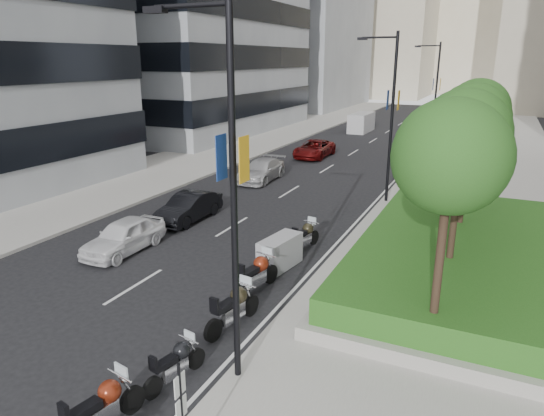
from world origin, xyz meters
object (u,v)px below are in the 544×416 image
Objects in this scene: motorcycle_2 at (176,363)px; car_b at (189,207)px; motorcycle_3 at (234,307)px; car_d at (314,149)px; motorcycle_6 at (305,236)px; motorcycle_5 at (280,253)px; motorcycle_1 at (101,409)px; car_c at (261,170)px; delivery_van at (361,123)px; lamp_post_0 at (227,182)px; motorcycle_4 at (256,274)px; lamp_post_1 at (389,110)px; car_a at (124,236)px; lamp_post_2 at (434,91)px; parking_sign at (182,412)px.

car_b is at bearing 44.18° from motorcycle_2.
car_d is at bearing 24.69° from motorcycle_3.
motorcycle_5 is at bearing -173.68° from motorcycle_6.
car_d is (-6.41, 30.48, 0.08)m from motorcycle_1.
car_b reaches higher than motorcycle_5.
car_c reaches higher than motorcycle_5.
delivery_van is (-7.17, 41.11, 0.29)m from motorcycle_3.
lamp_post_0 is 5.03m from motorcycle_3.
delivery_van is (-6.75, 38.79, 0.28)m from motorcycle_4.
motorcycle_6 is at bearing -71.15° from car_d.
motorcycle_6 is 0.45× the size of delivery_van.
motorcycle_4 is (-1.55, -12.56, -4.41)m from lamp_post_1.
motorcycle_1 is 1.05× the size of motorcycle_6.
delivery_van is (-0.16, 37.83, 0.25)m from car_a.
motorcycle_3 is 2.36m from motorcycle_4.
car_c reaches higher than motorcycle_3.
car_c is at bearing 35.89° from motorcycle_4.
motorcycle_4 is 0.51× the size of delivery_van.
lamp_post_1 is 1.88× the size of delivery_van.
delivery_van is at bearing 89.84° from car_a.
lamp_post_0 is at bearing -90.00° from lamp_post_2.
parking_sign is 3.06m from motorcycle_2.
motorcycle_3 is (0.03, 2.84, 0.12)m from motorcycle_2.
car_d is (-6.44, 23.23, 0.04)m from motorcycle_4.
lamp_post_0 is 4.57× the size of motorcycle_2.
delivery_van reaches higher than motorcycle_4.
lamp_post_2 is at bearing 90.00° from lamp_post_1.
lamp_post_2 is 18.75m from car_c.
motorcycle_3 is at bearing -79.47° from delivery_van.
car_b reaches higher than motorcycle_4.
car_d is (-7.99, 10.67, -4.37)m from lamp_post_1.
lamp_post_1 reaches higher than parking_sign.
car_d reaches higher than motorcycle_2.
motorcycle_5 is (-0.09, 2.16, -0.04)m from motorcycle_4.
lamp_post_0 is 2.23× the size of car_a.
car_c reaches higher than motorcycle_1.
car_c is at bearing -89.62° from delivery_van.
motorcycle_1 is 22.69m from car_c.
motorcycle_1 is 1.16× the size of motorcycle_2.
car_a is at bearing 109.35° from motorcycle_5.
parking_sign is at bearing -74.44° from car_d.
motorcycle_1 is 7.25m from motorcycle_4.
car_c is at bearing 37.83° from motorcycle_5.
car_d is at bearing 22.99° from motorcycle_1.
car_c reaches higher than motorcycle_4.
motorcycle_5 is (-1.64, -10.40, -4.45)m from lamp_post_1.
lamp_post_1 is 4.21× the size of motorcycle_5.
car_d is (-7.99, 27.67, -4.37)m from lamp_post_0.
car_c reaches higher than motorcycle_6.
lamp_post_1 reaches higher than car_a.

